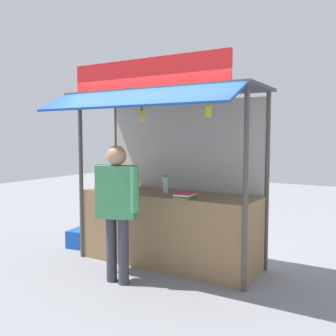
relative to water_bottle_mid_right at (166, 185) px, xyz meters
The scene contains 12 objects.
ground_plane 1.11m from the water_bottle_mid_right, 23.17° to the right, with size 20.00×20.00×0.00m, color gray.
stall_counter 0.61m from the water_bottle_mid_right, 23.17° to the right, with size 2.49×0.77×0.99m, color olive.
stall_structure 0.55m from the water_bottle_mid_right, 49.47° to the left, with size 2.69×1.56×2.72m.
water_bottle_mid_right is the anchor object (origin of this frame).
water_bottle_back_left 0.90m from the water_bottle_mid_right, behind, with size 0.07×0.07×0.25m.
water_bottle_rear_center 0.79m from the water_bottle_mid_right, 167.12° to the left, with size 0.07×0.07×0.24m.
magazine_stack_far_left 0.55m from the water_bottle_mid_right, 31.33° to the right, with size 0.24×0.31×0.08m.
magazine_stack_center 0.77m from the water_bottle_mid_right, 164.72° to the right, with size 0.28×0.29×0.06m.
banana_bunch_inner_left 1.06m from the water_bottle_mid_right, 94.88° to the right, with size 0.11×0.11×0.29m.
banana_bunch_inner_right 1.39m from the water_bottle_mid_right, 30.06° to the right, with size 0.11×0.11×0.25m.
vendor_person 0.95m from the water_bottle_mid_right, 96.76° to the right, with size 0.63×0.35×1.66m.
plastic_crate 1.81m from the water_bottle_mid_right, behind, with size 0.40×0.40×0.28m, color #194CB2.
Camera 1 is at (2.69, -4.50, 1.77)m, focal length 41.15 mm.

